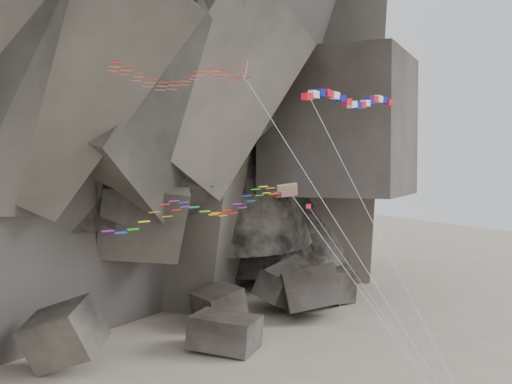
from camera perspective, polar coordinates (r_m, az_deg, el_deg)
headland at (r=108.23m, az=-20.63°, el=13.52°), size 110.00×70.00×84.00m
boulder_field at (r=83.36m, az=-3.53°, el=-10.95°), size 81.70×17.85×8.52m
delta_kite at (r=41.28m, az=-7.24°, el=10.27°), size 20.22×15.83×28.45m
banner_kite at (r=48.77m, az=8.63°, el=7.98°), size 11.92×15.36×26.48m
parafoil_kite at (r=40.49m, az=-5.08°, el=-1.35°), size 21.97×14.42×19.89m
pennant_kite at (r=46.66m, az=8.74°, el=-7.15°), size 4.51×15.12×18.13m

